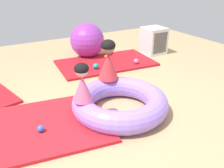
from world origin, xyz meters
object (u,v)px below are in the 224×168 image
at_px(play_ball_teal, 96,66).
at_px(play_ball_blue, 41,129).
at_px(inflatable_cushion, 120,102).
at_px(child_in_red, 108,60).
at_px(storage_cube, 154,41).
at_px(child_in_pink, 82,83).
at_px(play_ball_pink, 136,61).
at_px(exercise_ball_large, 87,40).
at_px(play_ball_orange, 106,57).

bearing_deg(play_ball_teal, play_ball_blue, -134.76).
relative_size(inflatable_cushion, child_in_red, 2.19).
distance_m(play_ball_blue, play_ball_teal, 1.96).
bearing_deg(inflatable_cushion, child_in_red, 78.43).
bearing_deg(storage_cube, child_in_red, -146.00).
height_order(play_ball_blue, play_ball_teal, play_ball_teal).
relative_size(child_in_pink, play_ball_pink, 4.65).
bearing_deg(exercise_ball_large, play_ball_blue, -126.06).
bearing_deg(child_in_pink, child_in_red, -11.95).
bearing_deg(child_in_red, play_ball_orange, -104.94).
relative_size(child_in_pink, exercise_ball_large, 0.66).
distance_m(play_ball_orange, storage_cube, 1.13).
xyz_separation_m(play_ball_pink, exercise_ball_large, (-0.56, 0.95, 0.26)).
xyz_separation_m(play_ball_teal, exercise_ball_large, (0.22, 0.80, 0.26)).
height_order(child_in_pink, play_ball_blue, child_in_pink).
bearing_deg(exercise_ball_large, storage_cube, -21.56).
height_order(child_in_red, play_ball_pink, child_in_red).
xyz_separation_m(play_ball_orange, storage_cube, (1.10, -0.14, 0.21)).
distance_m(play_ball_pink, storage_cube, 0.89).
bearing_deg(play_ball_teal, exercise_ball_large, 74.87).
xyz_separation_m(play_ball_blue, play_ball_teal, (1.38, 1.39, 0.01)).
xyz_separation_m(child_in_red, storage_cube, (1.83, 1.23, -0.27)).
bearing_deg(play_ball_pink, child_in_red, -142.59).
distance_m(play_ball_blue, exercise_ball_large, 2.73).
bearing_deg(play_ball_pink, child_in_pink, -143.14).
bearing_deg(exercise_ball_large, play_ball_teal, -105.13).
bearing_deg(exercise_ball_large, inflatable_cushion, -104.89).
bearing_deg(storage_cube, play_ball_pink, -151.21).
height_order(play_ball_pink, play_ball_blue, play_ball_pink).
distance_m(play_ball_orange, play_ball_blue, 2.57).
relative_size(play_ball_orange, play_ball_teal, 0.69).
xyz_separation_m(child_in_red, play_ball_teal, (0.28, 0.95, -0.46)).
xyz_separation_m(inflatable_cushion, storage_cube, (1.92, 1.70, 0.14)).
distance_m(child_in_red, play_ball_blue, 1.28).
bearing_deg(play_ball_blue, storage_cube, 29.72).
height_order(child_in_pink, storage_cube, child_in_pink).
distance_m(inflatable_cushion, exercise_ball_large, 2.31).
distance_m(play_ball_pink, play_ball_blue, 2.50).
bearing_deg(exercise_ball_large, play_ball_pink, -59.20).
xyz_separation_m(inflatable_cushion, play_ball_orange, (0.82, 1.84, -0.06)).
xyz_separation_m(play_ball_orange, play_ball_teal, (-0.44, -0.42, 0.02)).
bearing_deg(play_ball_teal, play_ball_orange, 43.26).
relative_size(play_ball_blue, play_ball_teal, 0.76).
bearing_deg(child_in_red, inflatable_cushion, 91.27).
bearing_deg(play_ball_orange, child_in_pink, -125.94).
xyz_separation_m(play_ball_orange, exercise_ball_large, (-0.23, 0.39, 0.28)).
xyz_separation_m(inflatable_cushion, child_in_red, (0.10, 0.47, 0.41)).
distance_m(play_ball_pink, play_ball_teal, 0.79).
bearing_deg(exercise_ball_large, child_in_red, -105.76).
distance_m(child_in_pink, play_ball_pink, 2.08).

